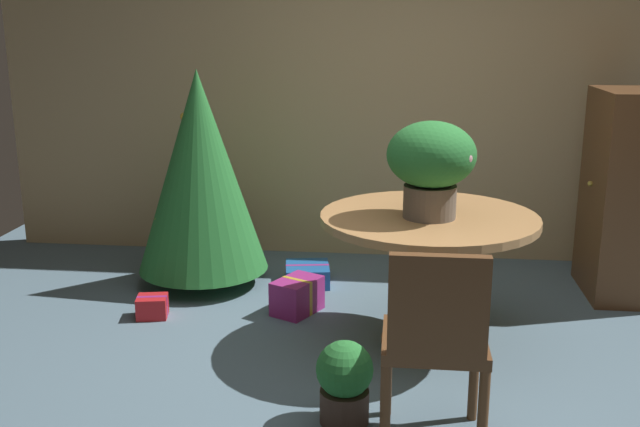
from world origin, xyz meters
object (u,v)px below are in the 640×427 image
object	(u,v)px
holiday_tree	(200,172)
gift_box_purple	(297,296)
gift_box_red	(152,307)
round_dining_table	(428,255)
wooden_chair_near	(435,337)
gift_box_blue	(307,274)
wooden_cabinet	(626,195)
flower_vase	(431,162)
potted_plant	(345,381)

from	to	relation	value
holiday_tree	gift_box_purple	size ratio (longest dim) A/B	3.95
gift_box_red	round_dining_table	bearing A→B (deg)	-7.38
round_dining_table	wooden_chair_near	xyz separation A→B (m)	(0.00, -1.05, -0.01)
gift_box_red	gift_box_purple	world-z (taller)	gift_box_purple
gift_box_blue	wooden_cabinet	xyz separation A→B (m)	(2.08, 0.05, 0.61)
round_dining_table	gift_box_blue	distance (m)	1.29
round_dining_table	wooden_cabinet	world-z (taller)	wooden_cabinet
flower_vase	wooden_chair_near	size ratio (longest dim) A/B	0.57
round_dining_table	potted_plant	distance (m)	1.01
wooden_cabinet	holiday_tree	bearing A→B (deg)	-177.45
potted_plant	gift_box_red	bearing A→B (deg)	139.32
potted_plant	gift_box_purple	bearing A→B (deg)	107.33
round_dining_table	holiday_tree	distance (m)	1.73
wooden_chair_near	holiday_tree	bearing A→B (deg)	128.22
flower_vase	gift_box_purple	xyz separation A→B (m)	(-0.77, 0.44, -0.94)
gift_box_blue	flower_vase	bearing A→B (deg)	-51.27
round_dining_table	gift_box_purple	distance (m)	0.96
gift_box_red	gift_box_purple	size ratio (longest dim) A/B	0.56
holiday_tree	gift_box_purple	distance (m)	1.08
wooden_cabinet	gift_box_blue	bearing A→B (deg)	-178.58
potted_plant	gift_box_blue	bearing A→B (deg)	102.54
gift_box_purple	wooden_chair_near	bearing A→B (deg)	-61.64
holiday_tree	wooden_cabinet	xyz separation A→B (m)	(2.78, 0.12, -0.11)
round_dining_table	gift_box_blue	xyz separation A→B (m)	(-0.78, 0.91, -0.46)
holiday_tree	gift_box_blue	bearing A→B (deg)	5.87
potted_plant	round_dining_table	bearing A→B (deg)	66.41
wooden_chair_near	holiday_tree	size ratio (longest dim) A/B	0.61
round_dining_table	gift_box_red	size ratio (longest dim) A/B	5.66
gift_box_blue	potted_plant	distance (m)	1.84
gift_box_red	wooden_chair_near	bearing A→B (deg)	-37.46
round_dining_table	flower_vase	bearing A→B (deg)	-91.75
gift_box_red	wooden_cabinet	size ratio (longest dim) A/B	0.15
wooden_cabinet	flower_vase	bearing A→B (deg)	-141.80
flower_vase	wooden_cabinet	size ratio (longest dim) A/B	0.38
flower_vase	gift_box_purple	distance (m)	1.30
gift_box_blue	gift_box_purple	world-z (taller)	gift_box_purple
holiday_tree	gift_box_red	world-z (taller)	holiday_tree
flower_vase	potted_plant	world-z (taller)	flower_vase
gift_box_purple	wooden_cabinet	size ratio (longest dim) A/B	0.28
round_dining_table	potted_plant	size ratio (longest dim) A/B	3.03
round_dining_table	gift_box_purple	size ratio (longest dim) A/B	3.16
round_dining_table	gift_box_purple	bearing A→B (deg)	153.39
wooden_cabinet	gift_box_purple	bearing A→B (deg)	-164.46
holiday_tree	gift_box_red	size ratio (longest dim) A/B	7.08
flower_vase	gift_box_red	bearing A→B (deg)	170.70
gift_box_blue	round_dining_table	bearing A→B (deg)	-49.54
holiday_tree	potted_plant	xyz separation A→B (m)	(1.11, -1.72, -0.59)
holiday_tree	wooden_cabinet	bearing A→B (deg)	2.55
potted_plant	flower_vase	bearing A→B (deg)	65.09
flower_vase	wooden_chair_near	xyz separation A→B (m)	(0.00, -0.99, -0.54)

